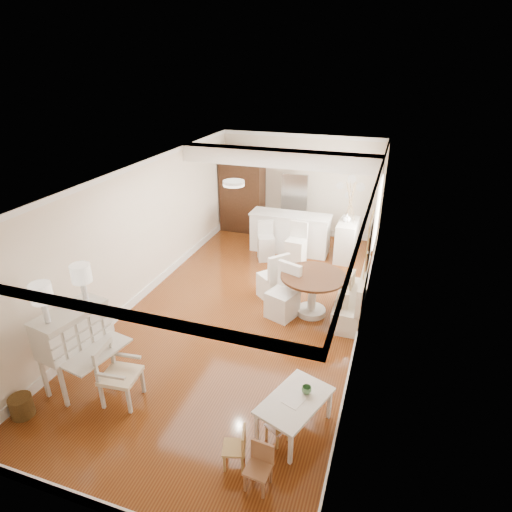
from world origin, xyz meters
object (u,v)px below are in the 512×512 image
Objects in this scene: dining_table at (312,295)px; pantry_cabinet at (242,192)px; slip_chair_far at (273,275)px; bar_stool_right at (296,245)px; kids_table at (294,414)px; kids_chair_b at (278,425)px; wicker_basket at (22,406)px; kids_chair_a at (234,447)px; fridge at (307,207)px; gustavian_armchair at (120,374)px; secretary_bureau at (76,348)px; kids_chair_c at (258,468)px; bar_stool_left at (266,241)px; slip_chair_near at (283,292)px; sideboard at (347,240)px; breakfast_counter at (290,233)px.

dining_table is 0.55× the size of pantry_cabinet.
slip_chair_far is 1.64m from bar_stool_right.
kids_chair_b is at bearing -123.36° from kids_table.
bar_stool_right is (0.09, 1.64, 0.02)m from slip_chair_far.
kids_chair_b is 3.77m from slip_chair_far.
pantry_cabinet is (0.45, 7.82, 0.99)m from wicker_basket.
kids_chair_a is 0.54× the size of bar_stool_right.
kids_chair_a is 0.25× the size of pantry_cabinet.
gustavian_armchair is at bearing -99.34° from fridge.
fridge is at bearing 170.89° from kids_chair_a.
wicker_basket is 3.63m from kids_chair_b.
secretary_bureau is 4.16× the size of wicker_basket.
kids_chair_b is at bearing -80.35° from fridge.
kids_chair_a is (1.96, -0.51, -0.19)m from gustavian_armchair.
slip_chair_far is at bearing 157.13° from dining_table.
kids_table is at bearing 84.42° from kids_chair_c.
slip_chair_far is (-0.74, 4.11, 0.24)m from kids_chair_a.
kids_chair_c is at bearing -87.15° from dining_table.
bar_stool_left reaches higher than kids_chair_a.
wicker_basket is 3.15m from kids_chair_a.
slip_chair_near reaches higher than sideboard.
kids_chair_c is 6.79m from sideboard.
gustavian_armchair is 0.93× the size of sideboard.
dining_table is 4.01m from fridge.
slip_chair_far reaches higher than wicker_basket.
slip_chair_far is at bearing 111.34° from kids_table.
kids_chair_b reaches higher than kids_table.
dining_table is (-0.20, 3.92, 0.13)m from kids_chair_c.
slip_chair_near is at bearing -77.14° from bar_stool_right.
kids_chair_b is 0.54× the size of bar_stool_left.
dining_table is 1.16× the size of bar_stool_right.
gustavian_armchair is 1.64× the size of kids_chair_a.
wicker_basket is at bearing -101.37° from kids_chair_a.
pantry_cabinet is at bearing 100.98° from bar_stool_left.
gustavian_armchair reaches higher than dining_table.
pantry_cabinet is (-1.27, 1.76, 0.66)m from bar_stool_left.
wicker_basket is 0.15× the size of breakfast_counter.
kids_table is 5.97m from breakfast_counter.
breakfast_counter is (2.15, 6.74, 0.36)m from wicker_basket.
wicker_basket is (-0.35, -0.83, -0.50)m from secretary_bureau.
dining_table is (2.14, 3.21, -0.05)m from gustavian_armchair.
fridge reaches higher than bar_stool_right.
wicker_basket is 3.52m from kids_chair_c.
bar_stool_left is at bearing 74.19° from wicker_basket.
kids_chair_c is at bearing -98.19° from bar_stool_left.
secretary_bureau is 1.03m from wicker_basket.
slip_chair_far is at bearing -83.92° from breakfast_counter.
kids_chair_c is 6.04m from bar_stool_right.
kids_chair_a is at bearing -84.02° from fridge.
sideboard is at bearing -18.00° from pantry_cabinet.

